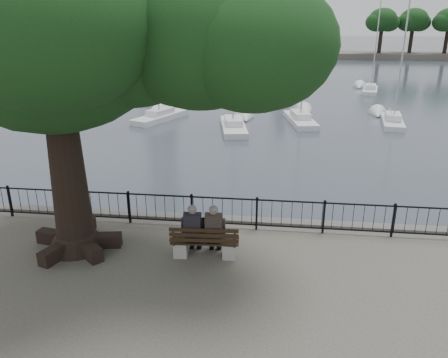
% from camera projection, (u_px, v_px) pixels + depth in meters
% --- Properties ---
extents(harbor, '(260.00, 260.00, 1.20)m').
position_uv_depth(harbor, '(226.00, 234.00, 14.16)').
color(harbor, '#4D4C49').
rests_on(harbor, ground).
extents(railing, '(22.06, 0.06, 1.00)m').
position_uv_depth(railing, '(224.00, 211.00, 13.33)').
color(railing, black).
rests_on(railing, ground).
extents(bench, '(1.85, 0.66, 0.96)m').
position_uv_depth(bench, '(205.00, 245.00, 11.76)').
color(bench, gray).
rests_on(bench, ground).
extents(person_left, '(0.46, 0.77, 1.53)m').
position_uv_depth(person_left, '(194.00, 231.00, 11.75)').
color(person_left, black).
rests_on(person_left, ground).
extents(person_right, '(0.46, 0.77, 1.53)m').
position_uv_depth(person_right, '(214.00, 232.00, 11.72)').
color(person_right, '#272321').
rests_on(person_right, ground).
extents(tree, '(11.07, 7.73, 9.04)m').
position_uv_depth(tree, '(85.00, 25.00, 10.34)').
color(tree, black).
rests_on(tree, ground).
extents(lion_monument, '(5.87, 5.87, 8.69)m').
position_uv_depth(lion_monument, '(283.00, 59.00, 57.11)').
color(lion_monument, '#4D4C49').
rests_on(lion_monument, ground).
extents(sailboat_a, '(3.44, 5.55, 10.60)m').
position_uv_depth(sailboat_a, '(160.00, 116.00, 32.55)').
color(sailboat_a, silver).
rests_on(sailboat_a, ground).
extents(sailboat_b, '(2.44, 5.67, 11.60)m').
position_uv_depth(sailboat_b, '(233.00, 125.00, 29.56)').
color(sailboat_b, silver).
rests_on(sailboat_b, ground).
extents(sailboat_c, '(2.44, 5.59, 9.79)m').
position_uv_depth(sailboat_c, '(300.00, 119.00, 31.55)').
color(sailboat_c, silver).
rests_on(sailboat_c, ground).
extents(sailboat_d, '(2.10, 5.03, 8.70)m').
position_uv_depth(sailboat_d, '(393.00, 121.00, 31.07)').
color(sailboat_d, silver).
rests_on(sailboat_d, ground).
extents(sailboat_e, '(3.03, 5.64, 11.70)m').
position_uv_depth(sailboat_e, '(141.00, 94.00, 41.62)').
color(sailboat_e, silver).
rests_on(sailboat_e, ground).
extents(sailboat_f, '(2.88, 4.83, 9.63)m').
position_uv_depth(sailboat_f, '(272.00, 92.00, 43.16)').
color(sailboat_f, silver).
rests_on(sailboat_f, ground).
extents(sailboat_g, '(2.41, 5.14, 8.94)m').
position_uv_depth(sailboat_g, '(370.00, 89.00, 44.87)').
color(sailboat_g, silver).
rests_on(sailboat_g, ground).
extents(sailboat_h, '(2.96, 6.38, 15.00)m').
position_uv_depth(sailboat_h, '(239.00, 81.00, 50.28)').
color(sailboat_h, silver).
rests_on(sailboat_h, ground).
extents(far_shore, '(30.00, 8.60, 9.18)m').
position_uv_depth(far_shore, '(410.00, 37.00, 81.32)').
color(far_shore, '#49453D').
rests_on(far_shore, ground).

